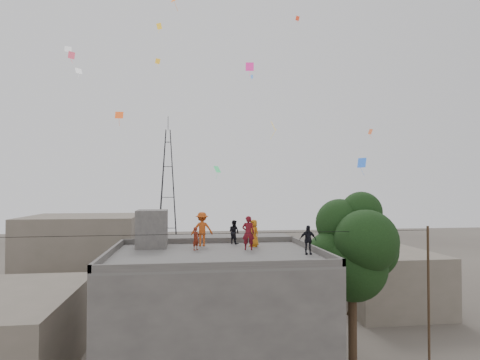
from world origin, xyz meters
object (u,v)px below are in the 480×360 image
(stair_head_box, at_px, (152,229))
(transmission_tower, at_px, (168,191))
(tree, at_px, (354,249))
(person_red_adult, at_px, (248,233))
(person_dark_adult, at_px, (308,240))

(stair_head_box, relative_size, transmission_tower, 0.10)
(tree, bearing_deg, person_red_adult, 176.24)
(transmission_tower, height_order, person_dark_adult, transmission_tower)
(stair_head_box, relative_size, person_dark_adult, 1.44)
(stair_head_box, height_order, person_red_adult, stair_head_box)
(tree, relative_size, transmission_tower, 0.45)
(stair_head_box, xyz_separation_m, tree, (10.57, -2.00, -1.00))
(person_dark_adult, bearing_deg, stair_head_box, 158.83)
(tree, height_order, person_dark_adult, tree)
(person_red_adult, bearing_deg, tree, -174.02)
(tree, distance_m, transmission_tower, 41.12)
(person_dark_adult, bearing_deg, transmission_tower, 104.84)
(stair_head_box, xyz_separation_m, transmission_tower, (-0.80, 37.40, 1.97))
(stair_head_box, relative_size, person_red_adult, 1.15)
(transmission_tower, relative_size, person_red_adult, 11.47)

